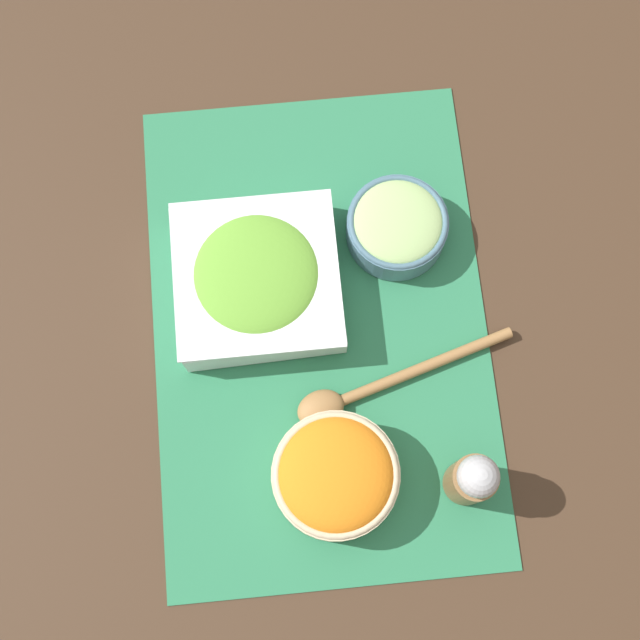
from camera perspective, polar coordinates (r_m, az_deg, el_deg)
The scene contains 7 objects.
ground_plane at distance 0.97m, azimuth 0.00°, elevation -0.51°, with size 3.00×3.00×0.00m, color #422D1E.
placemat at distance 0.97m, azimuth 0.00°, elevation -0.48°, with size 0.54×0.36×0.00m.
cucumber_bowl at distance 0.97m, azimuth 4.96°, elevation 6.03°, with size 0.11×0.11×0.05m.
carrot_bowl at distance 0.90m, azimuth 1.29°, elevation -9.91°, with size 0.13×0.13×0.07m.
lettuce_bowl at distance 0.95m, azimuth -4.04°, elevation 2.66°, with size 0.18×0.18×0.06m.
wooden_spoon at distance 0.94m, azimuth 2.80°, elevation -4.59°, with size 0.10×0.24×0.02m.
pepper_shaker at distance 0.90m, azimuth 9.75°, elevation -10.01°, with size 0.05×0.05×0.10m.
Camera 1 is at (-0.24, 0.02, 0.94)m, focal length 50.00 mm.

